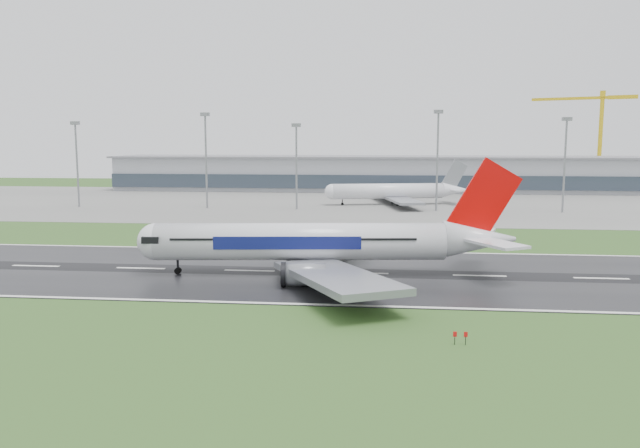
# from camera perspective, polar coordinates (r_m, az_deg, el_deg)

# --- Properties ---
(ground) EXTENTS (520.00, 520.00, 0.00)m
(ground) POSITION_cam_1_polar(r_m,az_deg,el_deg) (109.82, 3.86, -4.51)
(ground) COLOR #284B1B
(ground) RESTS_ON ground
(runway) EXTENTS (400.00, 45.00, 0.10)m
(runway) POSITION_cam_1_polar(r_m,az_deg,el_deg) (109.81, 3.86, -4.49)
(runway) COLOR black
(runway) RESTS_ON ground
(apron) EXTENTS (400.00, 130.00, 0.08)m
(apron) POSITION_cam_1_polar(r_m,az_deg,el_deg) (233.48, 5.04, 1.93)
(apron) COLOR slate
(apron) RESTS_ON ground
(terminal) EXTENTS (240.00, 36.00, 15.00)m
(terminal) POSITION_cam_1_polar(r_m,az_deg,el_deg) (292.75, 5.27, 4.53)
(terminal) COLOR gray
(terminal) RESTS_ON ground
(main_airliner) EXTENTS (71.36, 68.63, 19.16)m
(main_airliner) POSITION_cam_1_polar(r_m,az_deg,el_deg) (107.37, 0.64, 0.47)
(main_airliner) COLOR silver
(main_airliner) RESTS_ON runway
(parked_airliner) EXTENTS (62.48, 59.72, 15.51)m
(parked_airliner) POSITION_cam_1_polar(r_m,az_deg,el_deg) (227.19, 6.73, 3.72)
(parked_airliner) COLOR silver
(parked_airliner) RESTS_ON apron
(tower_crane) EXTENTS (43.60, 20.26, 45.54)m
(tower_crane) POSITION_cam_1_polar(r_m,az_deg,el_deg) (322.84, 24.07, 6.91)
(tower_crane) COLOR gold
(tower_crane) RESTS_ON ground
(floodmast_0) EXTENTS (0.64, 0.64, 28.26)m
(floodmast_0) POSITION_cam_1_polar(r_m,az_deg,el_deg) (233.11, -21.16, 4.91)
(floodmast_0) COLOR gray
(floodmast_0) RESTS_ON ground
(floodmast_1) EXTENTS (0.64, 0.64, 31.02)m
(floodmast_1) POSITION_cam_1_polar(r_m,az_deg,el_deg) (216.10, -10.29, 5.49)
(floodmast_1) COLOR gray
(floodmast_1) RESTS_ON ground
(floodmast_2) EXTENTS (0.64, 0.64, 27.36)m
(floodmast_2) POSITION_cam_1_polar(r_m,az_deg,el_deg) (209.65, -2.15, 5.05)
(floodmast_2) COLOR gray
(floodmast_2) RESTS_ON ground
(floodmast_3) EXTENTS (0.64, 0.64, 31.53)m
(floodmast_3) POSITION_cam_1_polar(r_m,az_deg,el_deg) (208.08, 10.59, 5.48)
(floodmast_3) COLOR gray
(floodmast_3) RESTS_ON ground
(floodmast_4) EXTENTS (0.64, 0.64, 29.07)m
(floodmast_4) POSITION_cam_1_polar(r_m,az_deg,el_deg) (215.00, 21.30, 4.83)
(floodmast_4) COLOR gray
(floodmast_4) RESTS_ON ground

